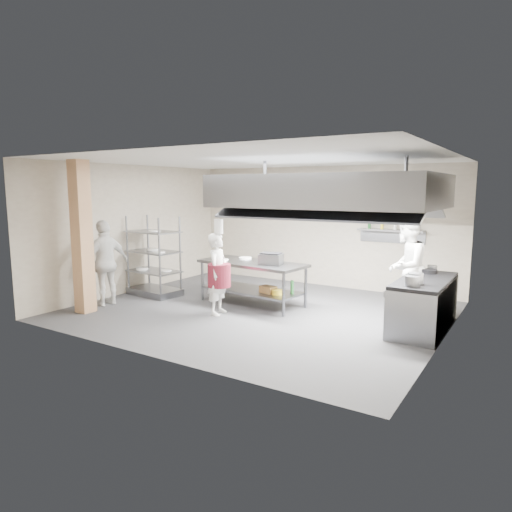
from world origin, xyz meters
The scene contains 23 objects.
floor centered at (0.00, 0.00, 0.00)m, with size 7.00×7.00×0.00m, color #2C2C2E.
ceiling centered at (0.00, 0.00, 3.00)m, with size 7.00×7.00×0.00m, color silver.
wall_back centered at (0.00, 3.00, 1.50)m, with size 7.00×7.00×0.00m, color gray.
wall_left centered at (-3.50, 0.00, 1.50)m, with size 6.00×6.00×0.00m, color gray.
wall_right centered at (3.50, 0.00, 1.50)m, with size 6.00×6.00×0.00m, color gray.
column centered at (-2.90, -1.90, 1.50)m, with size 0.30×0.30×3.00m, color tan.
exhaust_hood centered at (1.30, 0.40, 2.40)m, with size 4.00×2.50×0.60m, color gray.
hood_strip_a centered at (0.40, 0.40, 2.08)m, with size 1.60×0.12×0.04m, color white.
hood_strip_b centered at (2.20, 0.40, 2.08)m, with size 1.60×0.12×0.04m, color white.
wall_shelf centered at (1.80, 2.84, 1.50)m, with size 1.50×0.28×0.04m, color gray.
island centered at (-0.42, 0.41, 0.46)m, with size 2.32×0.97×0.91m, color slate, non-canonical shape.
island_worktop centered at (-0.42, 0.41, 0.88)m, with size 2.32×0.97×0.06m, color gray.
island_undershelf centered at (-0.42, 0.41, 0.30)m, with size 2.14×0.87×0.04m, color slate.
pass_rack centered at (-2.80, -0.07, 0.91)m, with size 1.22×0.71×1.83m, color slate, non-canonical shape.
cooking_range centered at (3.08, 0.50, 0.42)m, with size 0.80×2.00×0.84m, color gray.
range_top centered at (3.08, 0.50, 0.87)m, with size 0.78×1.96×0.06m, color black.
chef_head centered at (-0.54, -0.62, 0.80)m, with size 0.58×0.38×1.60m, color silver.
chef_line centered at (2.60, 1.11, 0.98)m, with size 0.95×0.74×1.95m, color white.
chef_plating centered at (-3.00, -1.28, 0.90)m, with size 1.06×0.44×1.80m, color silver.
griddle centered at (0.09, 0.33, 1.02)m, with size 0.45×0.35×0.22m, color slate.
wicker_basket centered at (0.05, 0.30, 0.39)m, with size 0.32×0.22×0.14m, color olive.
stockpot centered at (3.03, 0.01, 0.99)m, with size 0.25×0.25×0.17m, color gray.
plate_stack centered at (-2.80, -0.07, 0.58)m, with size 0.28×0.28×0.05m, color white.
Camera 1 is at (4.71, -7.62, 2.45)m, focal length 32.00 mm.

